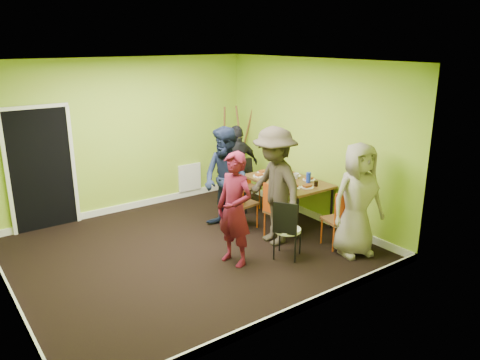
# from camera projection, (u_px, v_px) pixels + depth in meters

# --- Properties ---
(ground) EXTENTS (5.00, 5.00, 0.00)m
(ground) POSITION_uv_depth(u_px,v_px,m) (189.00, 250.00, 7.14)
(ground) COLOR black
(ground) RESTS_ON ground
(room_walls) EXTENTS (5.04, 4.54, 2.82)m
(room_walls) POSITION_uv_depth(u_px,v_px,m) (184.00, 188.00, 6.87)
(room_walls) COLOR #9FBB30
(room_walls) RESTS_ON ground
(dining_table) EXTENTS (0.90, 1.50, 0.75)m
(dining_table) POSITION_uv_depth(u_px,v_px,m) (288.00, 183.00, 8.11)
(dining_table) COLOR black
(dining_table) RESTS_ON ground
(chair_left_far) EXTENTS (0.44, 0.44, 0.94)m
(chair_left_far) POSITION_uv_depth(u_px,v_px,m) (240.00, 199.00, 7.80)
(chair_left_far) COLOR #D04C13
(chair_left_far) RESTS_ON ground
(chair_left_near) EXTENTS (0.43, 0.43, 0.91)m
(chair_left_near) POSITION_uv_depth(u_px,v_px,m) (276.00, 207.00, 7.48)
(chair_left_near) COLOR #D04C13
(chair_left_near) RESTS_ON ground
(chair_back_end) EXTENTS (0.39, 0.46, 0.92)m
(chair_back_end) POSITION_uv_depth(u_px,v_px,m) (244.00, 173.00, 8.86)
(chair_back_end) COLOR #D04C13
(chair_back_end) RESTS_ON ground
(chair_front_end) EXTENTS (0.46, 0.46, 0.93)m
(chair_front_end) POSITION_uv_depth(u_px,v_px,m) (341.00, 216.00, 7.08)
(chair_front_end) COLOR #D04C13
(chair_front_end) RESTS_ON ground
(chair_bentwood) EXTENTS (0.49, 0.48, 0.90)m
(chair_bentwood) POSITION_uv_depth(u_px,v_px,m) (287.00, 227.00, 6.74)
(chair_bentwood) COLOR black
(chair_bentwood) RESTS_ON ground
(easel) EXTENTS (0.74, 0.70, 1.86)m
(easel) POSITION_uv_depth(u_px,v_px,m) (236.00, 150.00, 9.51)
(easel) COLOR brown
(easel) RESTS_ON ground
(plate_near_left) EXTENTS (0.22, 0.22, 0.01)m
(plate_near_left) POSITION_uv_depth(u_px,v_px,m) (259.00, 176.00, 8.32)
(plate_near_left) COLOR white
(plate_near_left) RESTS_ON dining_table
(plate_near_right) EXTENTS (0.23, 0.23, 0.01)m
(plate_near_right) POSITION_uv_depth(u_px,v_px,m) (294.00, 188.00, 7.67)
(plate_near_right) COLOR white
(plate_near_right) RESTS_ON dining_table
(plate_far_back) EXTENTS (0.21, 0.21, 0.01)m
(plate_far_back) POSITION_uv_depth(u_px,v_px,m) (263.00, 173.00, 8.53)
(plate_far_back) COLOR white
(plate_far_back) RESTS_ON dining_table
(plate_far_front) EXTENTS (0.21, 0.21, 0.01)m
(plate_far_front) POSITION_uv_depth(u_px,v_px,m) (307.00, 187.00, 7.68)
(plate_far_front) COLOR white
(plate_far_front) RESTS_ON dining_table
(plate_wall_back) EXTENTS (0.27, 0.27, 0.01)m
(plate_wall_back) POSITION_uv_depth(u_px,v_px,m) (293.00, 176.00, 8.34)
(plate_wall_back) COLOR white
(plate_wall_back) RESTS_ON dining_table
(plate_wall_front) EXTENTS (0.22, 0.22, 0.01)m
(plate_wall_front) POSITION_uv_depth(u_px,v_px,m) (309.00, 180.00, 8.10)
(plate_wall_front) COLOR white
(plate_wall_front) RESTS_ON dining_table
(thermos) EXTENTS (0.07, 0.07, 0.20)m
(thermos) POSITION_uv_depth(u_px,v_px,m) (288.00, 174.00, 8.08)
(thermos) COLOR white
(thermos) RESTS_ON dining_table
(blue_bottle) EXTENTS (0.08, 0.08, 0.18)m
(blue_bottle) POSITION_uv_depth(u_px,v_px,m) (308.00, 178.00, 7.93)
(blue_bottle) COLOR blue
(blue_bottle) RESTS_ON dining_table
(orange_bottle) EXTENTS (0.03, 0.03, 0.09)m
(orange_bottle) POSITION_uv_depth(u_px,v_px,m) (277.00, 176.00, 8.20)
(orange_bottle) COLOR #D04C13
(orange_bottle) RESTS_ON dining_table
(glass_mid) EXTENTS (0.06, 0.06, 0.10)m
(glass_mid) POSITION_uv_depth(u_px,v_px,m) (272.00, 177.00, 8.08)
(glass_mid) COLOR black
(glass_mid) RESTS_ON dining_table
(glass_back) EXTENTS (0.07, 0.07, 0.10)m
(glass_back) POSITION_uv_depth(u_px,v_px,m) (282.00, 171.00, 8.46)
(glass_back) COLOR black
(glass_back) RESTS_ON dining_table
(glass_front) EXTENTS (0.07, 0.07, 0.09)m
(glass_front) POSITION_uv_depth(u_px,v_px,m) (316.00, 183.00, 7.75)
(glass_front) COLOR black
(glass_front) RESTS_ON dining_table
(cup_a) EXTENTS (0.13, 0.13, 0.10)m
(cup_a) POSITION_uv_depth(u_px,v_px,m) (285.00, 181.00, 7.88)
(cup_a) COLOR white
(cup_a) RESTS_ON dining_table
(cup_b) EXTENTS (0.10, 0.10, 0.10)m
(cup_b) POSITION_uv_depth(u_px,v_px,m) (296.00, 176.00, 8.17)
(cup_b) COLOR white
(cup_b) RESTS_ON dining_table
(person_standing) EXTENTS (0.51, 0.67, 1.63)m
(person_standing) POSITION_uv_depth(u_px,v_px,m) (235.00, 209.00, 6.52)
(person_standing) COLOR #550E21
(person_standing) RESTS_ON ground
(person_left_far) EXTENTS (0.83, 0.97, 1.75)m
(person_left_far) POSITION_uv_depth(u_px,v_px,m) (226.00, 180.00, 7.66)
(person_left_far) COLOR #151D35
(person_left_far) RESTS_ON ground
(person_left_near) EXTENTS (0.82, 1.27, 1.85)m
(person_left_near) POSITION_uv_depth(u_px,v_px,m) (274.00, 186.00, 7.17)
(person_left_near) COLOR #322B21
(person_left_near) RESTS_ON ground
(person_back_end) EXTENTS (0.92, 0.39, 1.56)m
(person_back_end) POSITION_uv_depth(u_px,v_px,m) (238.00, 166.00, 8.86)
(person_back_end) COLOR black
(person_back_end) RESTS_ON ground
(person_front_end) EXTENTS (0.94, 0.73, 1.70)m
(person_front_end) POSITION_uv_depth(u_px,v_px,m) (358.00, 200.00, 6.81)
(person_front_end) COLOR gray
(person_front_end) RESTS_ON ground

